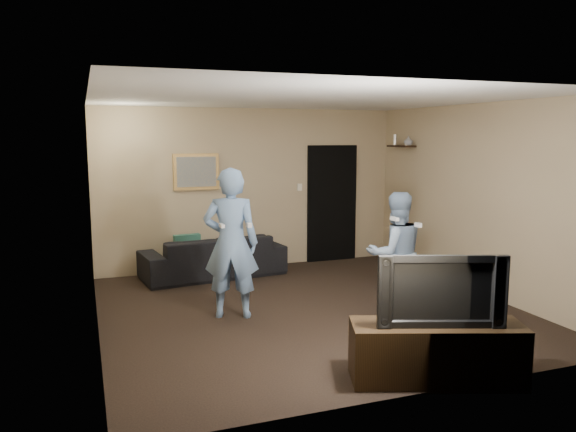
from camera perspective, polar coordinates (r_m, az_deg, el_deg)
name	(u,v)px	position (r m, az deg, el deg)	size (l,w,h in m)	color
ground	(308,309)	(7.16, 2.02, -9.41)	(5.00, 5.00, 0.00)	black
ceiling	(309,99)	(6.84, 2.13, 11.83)	(5.00, 5.00, 0.04)	silver
wall_back	(251,189)	(9.23, -3.80, 2.79)	(5.00, 0.04, 2.60)	tan
wall_front	(424,243)	(4.69, 13.69, -2.65)	(5.00, 0.04, 2.60)	tan
wall_left	(93,217)	(6.38, -19.20, -0.05)	(0.04, 5.00, 2.60)	tan
wall_right	(476,199)	(8.16, 18.57, 1.67)	(0.04, 5.00, 2.60)	tan
sofa	(213,256)	(8.77, -7.61, -4.05)	(2.17, 0.85, 0.63)	black
throw_pillow	(187,247)	(8.66, -10.21, -3.16)	(0.40, 0.13, 0.40)	#184A3E
painting_frame	(196,172)	(8.97, -9.31, 4.47)	(0.72, 0.05, 0.57)	olive
painting_canvas	(197,172)	(8.95, -9.28, 4.46)	(0.62, 0.01, 0.47)	slate
doorway	(332,203)	(9.74, 4.48, 1.29)	(0.90, 0.06, 2.00)	black
light_switch	(300,187)	(9.48, 1.19, 2.94)	(0.08, 0.02, 0.12)	silver
wall_shelf	(401,146)	(9.52, 11.43, 6.97)	(0.20, 0.60, 0.03)	black
shelf_vase	(408,141)	(9.34, 12.13, 7.48)	(0.14, 0.14, 0.15)	#A6A6AA
shelf_figurine	(395,140)	(9.70, 10.82, 7.62)	(0.06, 0.06, 0.18)	white
tv_console	(436,353)	(5.29, 14.84, -13.30)	(1.51, 0.49, 0.54)	black
television	(439,289)	(5.11, 15.09, -7.13)	(1.11, 0.15, 0.64)	black
wii_player_left	(231,243)	(6.69, -5.81, -2.76)	(0.76, 0.62, 1.80)	#6E91BF
wii_player_right	(396,254)	(6.90, 10.87, -3.78)	(0.79, 0.65, 1.50)	#7F99B9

